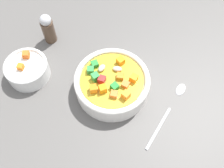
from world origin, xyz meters
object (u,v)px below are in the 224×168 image
spoon (172,105)px  side_bowl_small (27,70)px  soup_bowl_main (112,83)px  pepper_shaker (48,28)px

spoon → side_bowl_small: bearing=108.5°
soup_bowl_main → pepper_shaker: bearing=32.7°
soup_bowl_main → pepper_shaker: pepper_shaker is taller
soup_bowl_main → side_bowl_small: (8.87, 18.53, -0.50)cm
side_bowl_small → pepper_shaker: size_ratio=1.19×
side_bowl_small → soup_bowl_main: bearing=-115.6°
soup_bowl_main → spoon: size_ratio=1.18×
soup_bowl_main → spoon: (-7.48, -12.17, -2.44)cm
soup_bowl_main → side_bowl_small: soup_bowl_main is taller
spoon → pepper_shaker: (26.20, 24.17, 3.86)cm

